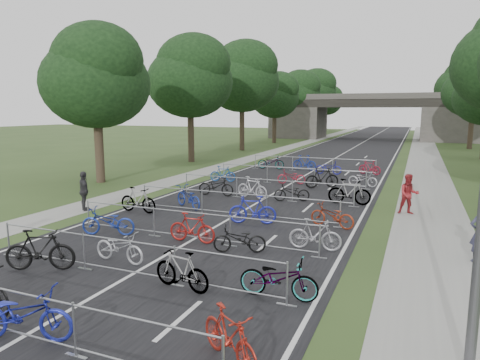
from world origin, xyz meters
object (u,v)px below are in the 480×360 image
(overpass_bridge, at_px, (370,117))
(pedestrian_b, at_px, (409,194))
(pedestrian_c, at_px, (84,191))
(bike_2, at_px, (23,315))

(overpass_bridge, relative_size, pedestrian_b, 17.23)
(overpass_bridge, distance_m, pedestrian_c, 56.07)
(overpass_bridge, distance_m, bike_2, 65.01)
(pedestrian_b, distance_m, pedestrian_c, 14.73)
(overpass_bridge, xyz_separation_m, pedestrian_b, (7.03, -50.55, -2.63))
(bike_2, relative_size, pedestrian_b, 1.18)
(overpass_bridge, xyz_separation_m, bike_2, (0.14, -64.94, -2.98))
(bike_2, bearing_deg, pedestrian_b, -42.70)
(bike_2, height_order, pedestrian_b, pedestrian_b)
(pedestrian_c, bearing_deg, bike_2, 163.28)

